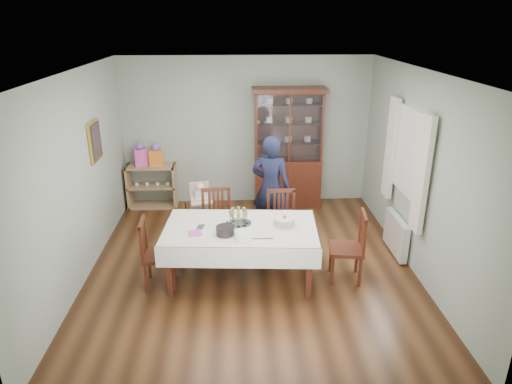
{
  "coord_description": "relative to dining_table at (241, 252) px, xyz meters",
  "views": [
    {
      "loc": [
        -0.2,
        -5.68,
        3.33
      ],
      "look_at": [
        0.07,
        0.2,
        1.05
      ],
      "focal_mm": 32.0,
      "sensor_mm": 36.0,
      "label": 1
    }
  ],
  "objects": [
    {
      "name": "room_shell",
      "position": [
        0.15,
        0.83,
        1.32
      ],
      "size": [
        5.0,
        5.0,
        5.0
      ],
      "color": "#9EAA99",
      "rests_on": "floor"
    },
    {
      "name": "birthday_cake",
      "position": [
        0.57,
        0.0,
        0.43
      ],
      "size": [
        0.32,
        0.32,
        0.22
      ],
      "color": "white",
      "rests_on": "dining_table"
    },
    {
      "name": "radiator",
      "position": [
        2.31,
        0.6,
        -0.08
      ],
      "size": [
        0.1,
        0.8,
        0.55
      ],
      "primitive_type": "cube",
      "color": "white",
      "rests_on": "floor"
    },
    {
      "name": "woman",
      "position": [
        0.49,
        1.23,
        0.45
      ],
      "size": [
        0.71,
        0.59,
        1.67
      ],
      "primitive_type": "imported",
      "rotation": [
        0.0,
        0.0,
        2.79
      ],
      "color": "black",
      "rests_on": "floor"
    },
    {
      "name": "plate_stack_dark",
      "position": [
        -0.19,
        -0.21,
        0.43
      ],
      "size": [
        0.31,
        0.31,
        0.11
      ],
      "primitive_type": "cylinder",
      "rotation": [
        0.0,
        0.0,
        -0.42
      ],
      "color": "black",
      "rests_on": "dining_table"
    },
    {
      "name": "gift_bag_orange",
      "position": [
        -1.48,
        2.56,
        0.6
      ],
      "size": [
        0.23,
        0.17,
        0.41
      ],
      "color": "orange",
      "rests_on": "sideboard"
    },
    {
      "name": "gift_bag_pink",
      "position": [
        -1.75,
        2.56,
        0.61
      ],
      "size": [
        0.27,
        0.23,
        0.43
      ],
      "color": "#DA50AB",
      "rests_on": "sideboard"
    },
    {
      "name": "champagne_tray",
      "position": [
        -0.02,
        0.08,
        0.44
      ],
      "size": [
        0.34,
        0.34,
        0.21
      ],
      "color": "silver",
      "rests_on": "dining_table"
    },
    {
      "name": "cake_knife",
      "position": [
        0.26,
        -0.36,
        0.38
      ],
      "size": [
        0.29,
        0.03,
        0.01
      ],
      "primitive_type": "cube",
      "rotation": [
        0.0,
        0.0,
        0.01
      ],
      "color": "silver",
      "rests_on": "dining_table"
    },
    {
      "name": "cutlery",
      "position": [
        -0.55,
        0.01,
        0.38
      ],
      "size": [
        0.14,
        0.18,
        0.01
      ],
      "primitive_type": null,
      "rotation": [
        0.0,
        0.0,
        -0.21
      ],
      "color": "silver",
      "rests_on": "dining_table"
    },
    {
      "name": "chair_end_right",
      "position": [
        1.41,
        -0.09,
        -0.1
      ],
      "size": [
        0.49,
        0.49,
        0.96
      ],
      "rotation": [
        0.0,
        0.0,
        -1.71
      ],
      "color": "#4D2513",
      "rests_on": "floor"
    },
    {
      "name": "window",
      "position": [
        2.37,
        0.6,
        1.17
      ],
      "size": [
        0.04,
        1.02,
        1.22
      ],
      "primitive_type": "cube",
      "color": "white",
      "rests_on": "room_shell"
    },
    {
      "name": "plate_stack_white",
      "position": [
        0.04,
        -0.33,
        0.42
      ],
      "size": [
        0.29,
        0.29,
        0.09
      ],
      "primitive_type": "cylinder",
      "rotation": [
        0.0,
        0.0,
        -0.44
      ],
      "color": "white",
      "rests_on": "dining_table"
    },
    {
      "name": "floor",
      "position": [
        0.15,
        0.3,
        -0.38
      ],
      "size": [
        5.0,
        5.0,
        0.0
      ],
      "primitive_type": "plane",
      "color": "#593319",
      "rests_on": "ground"
    },
    {
      "name": "chair_end_left",
      "position": [
        -1.07,
        -0.12,
        -0.11
      ],
      "size": [
        0.44,
        0.44,
        0.93
      ],
      "rotation": [
        0.0,
        0.0,
        1.62
      ],
      "color": "#4D2513",
      "rests_on": "floor"
    },
    {
      "name": "curtain_right",
      "position": [
        2.31,
        1.22,
        1.07
      ],
      "size": [
        0.07,
        0.3,
        1.55
      ],
      "primitive_type": "cube",
      "color": "silver",
      "rests_on": "room_shell"
    },
    {
      "name": "picture_frame",
      "position": [
        -2.07,
        1.1,
        1.27
      ],
      "size": [
        0.04,
        0.48,
        0.58
      ],
      "primitive_type": "cube",
      "color": "gold",
      "rests_on": "room_shell"
    },
    {
      "name": "curtain_left",
      "position": [
        2.31,
        -0.02,
        1.07
      ],
      "size": [
        0.07,
        0.3,
        1.55
      ],
      "primitive_type": "cube",
      "color": "silver",
      "rests_on": "room_shell"
    },
    {
      "name": "chair_far_left",
      "position": [
        -0.32,
        0.67,
        -0.09
      ],
      "size": [
        0.51,
        0.51,
        0.99
      ],
      "rotation": [
        0.0,
        0.0,
        0.16
      ],
      "color": "#4D2513",
      "rests_on": "floor"
    },
    {
      "name": "high_chair",
      "position": [
        -0.61,
        1.23,
        -0.02
      ],
      "size": [
        0.49,
        0.49,
        0.93
      ],
      "rotation": [
        0.0,
        0.0,
        0.19
      ],
      "color": "black",
      "rests_on": "floor"
    },
    {
      "name": "sideboard",
      "position": [
        -1.6,
        2.58,
        0.02
      ],
      "size": [
        0.9,
        0.38,
        0.8
      ],
      "color": "tan",
      "rests_on": "floor"
    },
    {
      "name": "dining_table",
      "position": [
        0.0,
        0.0,
        0.0
      ],
      "size": [
        2.07,
        1.28,
        0.76
      ],
      "rotation": [
        0.0,
        0.0,
        -0.07
      ],
      "color": "#4D2513",
      "rests_on": "floor"
    },
    {
      "name": "chair_far_right",
      "position": [
        0.61,
        0.63,
        -0.1
      ],
      "size": [
        0.44,
        0.44,
        0.97
      ],
      "rotation": [
        0.0,
        0.0,
        -0.0
      ],
      "color": "#4D2513",
      "rests_on": "floor"
    },
    {
      "name": "china_cabinet",
      "position": [
        0.9,
        2.55,
        0.74
      ],
      "size": [
        1.3,
        0.48,
        2.18
      ],
      "color": "#4D2513",
      "rests_on": "floor"
    },
    {
      "name": "napkin_stack",
      "position": [
        -0.57,
        -0.18,
        0.39
      ],
      "size": [
        0.19,
        0.19,
        0.02
      ],
      "primitive_type": "cube",
      "rotation": [
        0.0,
        0.0,
        0.23
      ],
      "color": "#DA50AB",
      "rests_on": "dining_table"
    }
  ]
}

